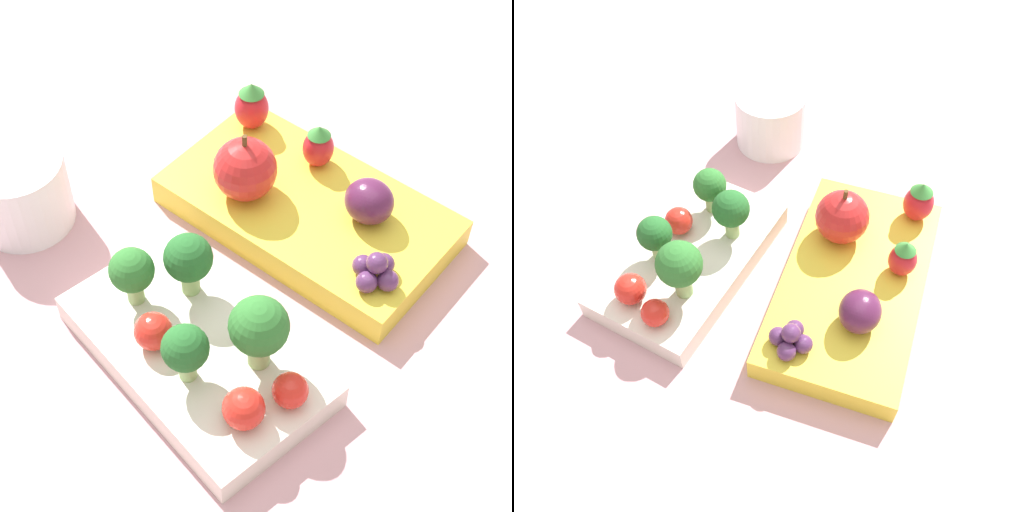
# 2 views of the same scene
# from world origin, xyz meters

# --- Properties ---
(ground_plane) EXTENTS (4.00, 4.00, 0.00)m
(ground_plane) POSITION_xyz_m (0.00, 0.00, 0.00)
(ground_plane) COLOR #C6939E
(bento_box_savoury) EXTENTS (0.20, 0.14, 0.02)m
(bento_box_savoury) POSITION_xyz_m (-0.01, 0.07, 0.01)
(bento_box_savoury) COLOR silver
(bento_box_savoury) RESTS_ON ground_plane
(bento_box_fruit) EXTENTS (0.22, 0.12, 0.03)m
(bento_box_fruit) POSITION_xyz_m (0.01, -0.08, 0.01)
(bento_box_fruit) COLOR yellow
(bento_box_fruit) RESTS_ON ground_plane
(broccoli_floret_0) EXTENTS (0.03, 0.03, 0.05)m
(broccoli_floret_0) POSITION_xyz_m (-0.02, 0.10, 0.05)
(broccoli_floret_0) COLOR #93B770
(broccoli_floret_0) RESTS_ON bento_box_savoury
(broccoli_floret_1) EXTENTS (0.04, 0.04, 0.06)m
(broccoli_floret_1) POSITION_xyz_m (-0.05, 0.06, 0.06)
(broccoli_floret_1) COLOR #93B770
(broccoli_floret_1) RESTS_ON bento_box_savoury
(broccoli_floret_2) EXTENTS (0.03, 0.03, 0.05)m
(broccoli_floret_2) POSITION_xyz_m (0.02, 0.04, 0.06)
(broccoli_floret_2) COLOR #93B770
(broccoli_floret_2) RESTS_ON bento_box_savoury
(broccoli_floret_3) EXTENTS (0.03, 0.03, 0.05)m
(broccoli_floret_3) POSITION_xyz_m (0.05, 0.07, 0.05)
(broccoli_floret_3) COLOR #93B770
(broccoli_floret_3) RESTS_ON bento_box_savoury
(cherry_tomato_0) EXTENTS (0.03, 0.03, 0.03)m
(cherry_tomato_0) POSITION_xyz_m (0.01, 0.09, 0.04)
(cherry_tomato_0) COLOR red
(cherry_tomato_0) RESTS_ON bento_box_savoury
(cherry_tomato_1) EXTENTS (0.03, 0.03, 0.03)m
(cherry_tomato_1) POSITION_xyz_m (-0.07, 0.10, 0.04)
(cherry_tomato_1) COLOR red
(cherry_tomato_1) RESTS_ON bento_box_savoury
(cherry_tomato_2) EXTENTS (0.02, 0.02, 0.02)m
(cherry_tomato_2) POSITION_xyz_m (-0.09, 0.07, 0.04)
(cherry_tomato_2) COLOR red
(cherry_tomato_2) RESTS_ON bento_box_savoury
(apple) EXTENTS (0.05, 0.05, 0.06)m
(apple) POSITION_xyz_m (0.06, -0.05, 0.05)
(apple) COLOR red
(apple) RESTS_ON bento_box_fruit
(strawberry_0) EXTENTS (0.03, 0.03, 0.04)m
(strawberry_0) POSITION_xyz_m (0.03, -0.12, 0.04)
(strawberry_0) COLOR red
(strawberry_0) RESTS_ON bento_box_fruit
(strawberry_1) EXTENTS (0.03, 0.03, 0.04)m
(strawberry_1) POSITION_xyz_m (0.10, -0.12, 0.05)
(strawberry_1) COLOR red
(strawberry_1) RESTS_ON bento_box_fruit
(plum) EXTENTS (0.04, 0.04, 0.03)m
(plum) POSITION_xyz_m (-0.03, -0.09, 0.04)
(plum) COLOR #511E42
(plum) RESTS_ON bento_box_fruit
(grape_cluster) EXTENTS (0.04, 0.04, 0.03)m
(grape_cluster) POSITION_xyz_m (-0.07, -0.05, 0.04)
(grape_cluster) COLOR #562D5B
(grape_cluster) RESTS_ON bento_box_fruit
(drinking_cup) EXTENTS (0.08, 0.08, 0.06)m
(drinking_cup) POSITION_xyz_m (0.19, 0.06, 0.03)
(drinking_cup) COLOR white
(drinking_cup) RESTS_ON ground_plane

